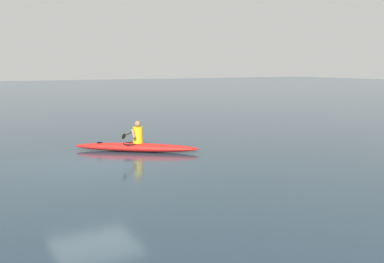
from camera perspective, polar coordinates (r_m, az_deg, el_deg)
ground_plane at (r=13.66m, az=-12.37°, el=-4.21°), size 160.00×160.00×0.00m
kayak at (r=15.60m, az=-7.05°, el=-1.98°), size 3.81×3.11×0.29m
kayaker at (r=15.51m, az=-6.92°, el=-0.24°), size 1.44×1.86×0.77m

